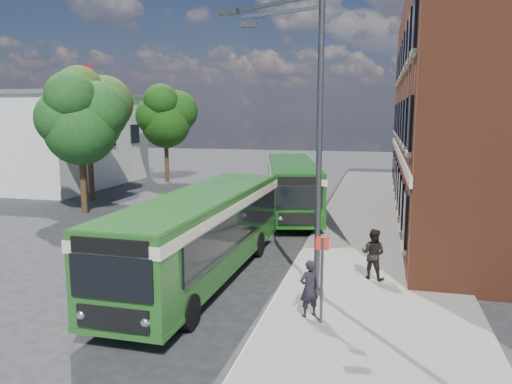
# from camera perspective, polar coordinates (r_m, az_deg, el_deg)

# --- Properties ---
(ground) EXTENTS (120.00, 120.00, 0.00)m
(ground) POSITION_cam_1_polar(r_m,az_deg,el_deg) (19.26, -8.02, -8.45)
(ground) COLOR #262729
(ground) RESTS_ON ground
(pavement) EXTENTS (6.00, 48.00, 0.15)m
(pavement) POSITION_cam_1_polar(r_m,az_deg,el_deg) (25.63, 13.75, -4.05)
(pavement) COLOR gray
(pavement) RESTS_ON ground
(kerb_line) EXTENTS (0.12, 48.00, 0.01)m
(kerb_line) POSITION_cam_1_polar(r_m,az_deg,el_deg) (25.83, 6.96, -3.91)
(kerb_line) COLOR beige
(kerb_line) RESTS_ON ground
(white_building) EXTENTS (9.40, 13.40, 7.30)m
(white_building) POSITION_cam_1_polar(r_m,az_deg,el_deg) (43.06, -21.54, 5.60)
(white_building) COLOR silver
(white_building) RESTS_ON ground
(flagpole) EXTENTS (0.95, 0.10, 9.00)m
(flagpole) POSITION_cam_1_polar(r_m,az_deg,el_deg) (35.76, -19.04, 7.22)
(flagpole) COLOR #3C3F41
(flagpole) RESTS_ON ground
(street_lamp) EXTENTS (2.96, 2.38, 9.00)m
(street_lamp) POSITION_cam_1_polar(r_m,az_deg,el_deg) (15.18, 5.88, 5.34)
(street_lamp) COLOR #3C3F41
(street_lamp) RESTS_ON ground
(bus_stop_sign) EXTENTS (0.35, 0.08, 2.52)m
(bus_stop_sign) POSITION_cam_1_polar(r_m,az_deg,el_deg) (13.55, 7.53, -9.31)
(bus_stop_sign) COLOR #3C3F41
(bus_stop_sign) RESTS_ON ground
(bus_front) EXTENTS (2.82, 12.05, 3.02)m
(bus_front) POSITION_cam_1_polar(r_m,az_deg,el_deg) (17.42, -6.10, -4.04)
(bus_front) COLOR #255E20
(bus_front) RESTS_ON ground
(bus_rear) EXTENTS (5.23, 12.18, 3.02)m
(bus_rear) POSITION_cam_1_polar(r_m,az_deg,el_deg) (28.70, 4.10, 1.14)
(bus_rear) COLOR #134B13
(bus_rear) RESTS_ON ground
(pedestrian_a) EXTENTS (0.71, 0.68, 1.62)m
(pedestrian_a) POSITION_cam_1_polar(r_m,az_deg,el_deg) (14.10, 6.09, -10.89)
(pedestrian_a) COLOR black
(pedestrian_a) RESTS_ON pavement
(pedestrian_b) EXTENTS (1.02, 0.90, 1.75)m
(pedestrian_b) POSITION_cam_1_polar(r_m,az_deg,el_deg) (17.53, 13.24, -6.88)
(pedestrian_b) COLOR black
(pedestrian_b) RESTS_ON pavement
(tree_left) EXTENTS (4.76, 4.52, 8.03)m
(tree_left) POSITION_cam_1_polar(r_m,az_deg,el_deg) (30.05, -19.44, 7.93)
(tree_left) COLOR #3D2816
(tree_left) RESTS_ON ground
(tree_mid) EXTENTS (5.17, 4.92, 8.73)m
(tree_mid) POSITION_cam_1_polar(r_m,az_deg,el_deg) (34.72, -18.64, 8.83)
(tree_mid) COLOR #3D2816
(tree_mid) RESTS_ON ground
(tree_right) EXTENTS (4.82, 4.58, 8.14)m
(tree_right) POSITION_cam_1_polar(r_m,az_deg,el_deg) (42.73, -10.26, 8.55)
(tree_right) COLOR #3D2816
(tree_right) RESTS_ON ground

